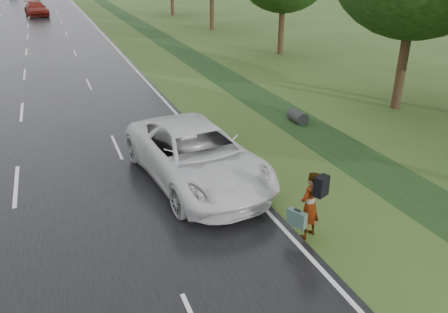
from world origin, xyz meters
The scene contains 7 objects.
road centered at (0.00, 45.00, 0.02)m, with size 14.00×180.00×0.04m, color black.
edge_stripe_east centered at (6.75, 45.00, 0.04)m, with size 0.12×180.00×0.01m, color silver.
center_line centered at (0.00, 45.00, 0.04)m, with size 0.12×180.00×0.01m, color silver.
drainage_ditch centered at (11.50, 18.71, 0.04)m, with size 2.20×120.00×0.56m.
pedestrian centered at (7.18, 2.16, 0.96)m, with size 0.99×0.77×1.86m.
white_pickup centered at (5.50, 6.22, 0.95)m, with size 3.01×6.53×1.81m, color silver.
far_car_red centered at (1.00, 57.42, 0.90)m, with size 2.41×5.94×1.72m, color maroon.
Camera 1 is at (1.62, -5.91, 6.63)m, focal length 35.00 mm.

